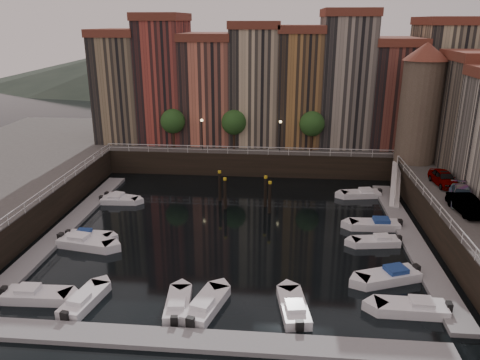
# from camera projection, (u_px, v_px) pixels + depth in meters

# --- Properties ---
(ground) EXTENTS (200.00, 200.00, 0.00)m
(ground) POSITION_uv_depth(u_px,v_px,m) (235.00, 229.00, 45.02)
(ground) COLOR black
(ground) RESTS_ON ground
(quay_far) EXTENTS (80.00, 20.00, 3.00)m
(quay_far) POSITION_uv_depth(u_px,v_px,m) (253.00, 146.00, 69.05)
(quay_far) COLOR black
(quay_far) RESTS_ON ground
(dock_left) EXTENTS (2.00, 28.00, 0.35)m
(dock_left) POSITION_uv_depth(u_px,v_px,m) (69.00, 225.00, 45.41)
(dock_left) COLOR gray
(dock_left) RESTS_ON ground
(dock_right) EXTENTS (2.00, 28.00, 0.35)m
(dock_right) POSITION_uv_depth(u_px,v_px,m) (411.00, 238.00, 42.63)
(dock_right) COLOR gray
(dock_right) RESTS_ON ground
(dock_near) EXTENTS (30.00, 2.00, 0.35)m
(dock_near) POSITION_uv_depth(u_px,v_px,m) (208.00, 341.00, 28.94)
(dock_near) COLOR gray
(dock_near) RESTS_ON ground
(mountains) EXTENTS (145.00, 100.00, 18.00)m
(mountains) POSITION_uv_depth(u_px,v_px,m) (276.00, 58.00, 146.01)
(mountains) COLOR #2D382D
(mountains) RESTS_ON ground
(far_terrace) EXTENTS (48.70, 10.30, 17.50)m
(far_terrace) POSITION_uv_depth(u_px,v_px,m) (277.00, 83.00, 63.36)
(far_terrace) COLOR #887556
(far_terrace) RESTS_ON quay_far
(corner_tower) EXTENTS (5.20, 5.20, 13.80)m
(corner_tower) POSITION_uv_depth(u_px,v_px,m) (421.00, 102.00, 53.69)
(corner_tower) COLOR #6B5B4C
(corner_tower) RESTS_ON quay_right
(promenade_trees) EXTENTS (21.20, 3.20, 5.20)m
(promenade_trees) POSITION_uv_depth(u_px,v_px,m) (239.00, 123.00, 60.17)
(promenade_trees) COLOR black
(promenade_trees) RESTS_ON quay_far
(street_lamps) EXTENTS (10.36, 0.36, 4.18)m
(street_lamps) POSITION_uv_depth(u_px,v_px,m) (241.00, 130.00, 59.42)
(street_lamps) COLOR black
(street_lamps) RESTS_ON quay_far
(railings) EXTENTS (36.08, 34.04, 0.52)m
(railings) POSITION_uv_depth(u_px,v_px,m) (240.00, 176.00, 48.40)
(railings) COLOR white
(railings) RESTS_ON ground
(gangway) EXTENTS (2.78, 8.32, 3.73)m
(gangway) POSITION_uv_depth(u_px,v_px,m) (396.00, 182.00, 52.36)
(gangway) COLOR white
(gangway) RESTS_ON ground
(mooring_pilings) EXTENTS (5.96, 3.39, 3.78)m
(mooring_pilings) POSITION_uv_depth(u_px,v_px,m) (245.00, 193.00, 49.76)
(mooring_pilings) COLOR black
(mooring_pilings) RESTS_ON ground
(boat_left_0) EXTENTS (5.01, 1.97, 1.14)m
(boat_left_0) POSITION_uv_depth(u_px,v_px,m) (36.00, 295.00, 33.44)
(boat_left_0) COLOR white
(boat_left_0) RESTS_ON ground
(boat_left_1) EXTENTS (5.37, 2.75, 1.20)m
(boat_left_1) POSITION_uv_depth(u_px,v_px,m) (85.00, 243.00, 41.31)
(boat_left_1) COLOR white
(boat_left_1) RESTS_ON ground
(boat_left_2) EXTENTS (4.24, 1.66, 0.97)m
(boat_left_2) POSITION_uv_depth(u_px,v_px,m) (89.00, 236.00, 42.77)
(boat_left_2) COLOR white
(boat_left_2) RESTS_ON ground
(boat_left_3) EXTENTS (4.20, 1.67, 0.96)m
(boat_left_3) POSITION_uv_depth(u_px,v_px,m) (119.00, 200.00, 51.31)
(boat_left_3) COLOR white
(boat_left_3) RESTS_ON ground
(boat_left_4) EXTENTS (4.19, 2.43, 0.94)m
(boat_left_4) POSITION_uv_depth(u_px,v_px,m) (121.00, 198.00, 51.98)
(boat_left_4) COLOR white
(boat_left_4) RESTS_ON ground
(boat_right_0) EXTENTS (5.07, 1.91, 1.16)m
(boat_right_0) POSITION_uv_depth(u_px,v_px,m) (413.00, 308.00, 31.95)
(boat_right_0) COLOR white
(boat_right_0) RESTS_ON ground
(boat_right_1) EXTENTS (5.22, 3.52, 1.18)m
(boat_right_1) POSITION_uv_depth(u_px,v_px,m) (389.00, 276.00, 35.90)
(boat_right_1) COLOR white
(boat_right_1) RESTS_ON ground
(boat_right_2) EXTENTS (4.45, 2.15, 1.00)m
(boat_right_2) POSITION_uv_depth(u_px,v_px,m) (377.00, 241.00, 41.71)
(boat_right_2) COLOR white
(boat_right_2) RESTS_ON ground
(boat_right_3) EXTENTS (4.96, 1.97, 1.13)m
(boat_right_3) POSITION_uv_depth(u_px,v_px,m) (376.00, 225.00, 45.03)
(boat_right_3) COLOR white
(boat_right_3) RESTS_ON ground
(boat_right_4) EXTENTS (4.69, 2.39, 1.05)m
(boat_right_4) POSITION_uv_depth(u_px,v_px,m) (361.00, 194.00, 53.13)
(boat_right_4) COLOR white
(boat_right_4) RESTS_ON ground
(boat_near_0) EXTENTS (2.44, 4.76, 1.07)m
(boat_near_0) POSITION_uv_depth(u_px,v_px,m) (84.00, 301.00, 32.81)
(boat_near_0) COLOR white
(boat_near_0) RESTS_ON ground
(boat_near_1) EXTENTS (2.05, 4.53, 1.02)m
(boat_near_1) POSITION_uv_depth(u_px,v_px,m) (178.00, 305.00, 32.37)
(boat_near_1) COLOR white
(boat_near_1) RESTS_ON ground
(boat_near_2) EXTENTS (2.98, 5.07, 1.14)m
(boat_near_2) POSITION_uv_depth(u_px,v_px,m) (205.00, 306.00, 32.21)
(boat_near_2) COLOR white
(boat_near_2) RESTS_ON ground
(boat_near_3) EXTENTS (2.41, 4.93, 1.11)m
(boat_near_3) POSITION_uv_depth(u_px,v_px,m) (294.00, 308.00, 31.98)
(boat_near_3) COLOR white
(boat_near_3) RESTS_ON ground
(car_a) EXTENTS (2.24, 4.69, 1.55)m
(car_a) POSITION_uv_depth(u_px,v_px,m) (444.00, 179.00, 47.49)
(car_a) COLOR gray
(car_a) RESTS_ON quay_right
(car_b) EXTENTS (2.19, 4.81, 1.53)m
(car_b) POSITION_uv_depth(u_px,v_px,m) (466.00, 205.00, 40.66)
(car_b) COLOR gray
(car_b) RESTS_ON quay_right
(car_c) EXTENTS (3.18, 5.29, 1.43)m
(car_c) POSITION_uv_depth(u_px,v_px,m) (461.00, 196.00, 42.98)
(car_c) COLOR gray
(car_c) RESTS_ON quay_right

